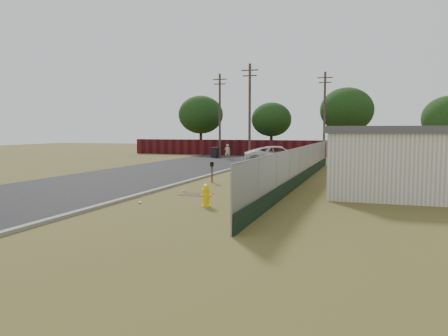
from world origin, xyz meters
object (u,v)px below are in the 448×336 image
(mailbox, at_px, (212,166))
(pickup_truck, at_px, (280,156))
(fire_hydrant, at_px, (206,196))
(pedestrian, at_px, (228,152))
(trash_bin, at_px, (215,152))

(mailbox, xyz_separation_m, pickup_truck, (1.31, 12.61, -0.13))
(fire_hydrant, bearing_deg, pickup_truck, 93.27)
(pickup_truck, bearing_deg, mailbox, 158.40)
(pedestrian, distance_m, trash_bin, 3.19)
(pickup_truck, bearing_deg, pedestrian, 32.88)
(pickup_truck, xyz_separation_m, trash_bin, (-8.50, 7.93, -0.24))
(fire_hydrant, height_order, pedestrian, pedestrian)
(mailbox, xyz_separation_m, pedestrian, (-5.02, 18.21, -0.17))
(fire_hydrant, distance_m, pedestrian, 26.63)
(fire_hydrant, bearing_deg, trash_bin, 109.07)
(pedestrian, height_order, trash_bin, pedestrian)
(trash_bin, bearing_deg, mailbox, -70.72)
(fire_hydrant, xyz_separation_m, mailbox, (-2.45, 7.35, 0.51))
(fire_hydrant, bearing_deg, pedestrian, 106.31)
(fire_hydrant, height_order, trash_bin, trash_bin)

